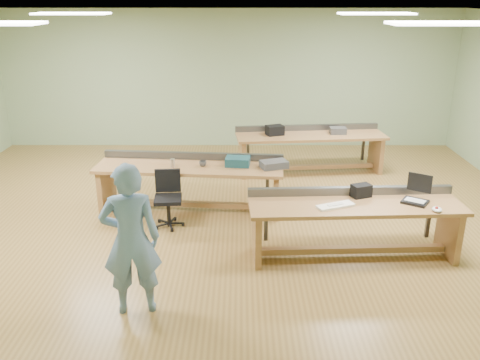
# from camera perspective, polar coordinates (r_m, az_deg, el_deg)

# --- Properties ---
(floor) EXTENTS (10.00, 10.00, 0.00)m
(floor) POSITION_cam_1_polar(r_m,az_deg,el_deg) (7.96, -1.94, -4.11)
(floor) COLOR olive
(floor) RESTS_ON ground
(ceiling) EXTENTS (10.00, 10.00, 0.00)m
(ceiling) POSITION_cam_1_polar(r_m,az_deg,el_deg) (7.26, -2.23, 18.01)
(ceiling) COLOR silver
(ceiling) RESTS_ON wall_back
(wall_back) EXTENTS (10.00, 0.04, 3.00)m
(wall_back) POSITION_cam_1_polar(r_m,az_deg,el_deg) (11.40, -1.34, 11.20)
(wall_back) COLOR gray
(wall_back) RESTS_ON floor
(wall_front) EXTENTS (10.00, 0.04, 3.00)m
(wall_front) POSITION_cam_1_polar(r_m,az_deg,el_deg) (3.71, -4.34, -8.33)
(wall_front) COLOR gray
(wall_front) RESTS_ON floor
(fluor_panels) EXTENTS (6.20, 3.50, 0.03)m
(fluor_panels) POSITION_cam_1_polar(r_m,az_deg,el_deg) (7.27, -2.23, 17.78)
(fluor_panels) COLOR white
(fluor_panels) RESTS_ON ceiling
(workbench_front) EXTENTS (2.77, 0.85, 0.86)m
(workbench_front) POSITION_cam_1_polar(r_m,az_deg,el_deg) (6.76, 12.70, -4.06)
(workbench_front) COLOR #92613D
(workbench_front) RESTS_ON floor
(workbench_mid) EXTENTS (2.98, 1.02, 0.86)m
(workbench_mid) POSITION_cam_1_polar(r_m,az_deg,el_deg) (8.06, -5.61, 0.40)
(workbench_mid) COLOR #92613D
(workbench_mid) RESTS_ON floor
(workbench_back) EXTENTS (2.90, 1.03, 0.86)m
(workbench_back) POSITION_cam_1_polar(r_m,az_deg,el_deg) (9.90, 7.85, 4.04)
(workbench_back) COLOR #92613D
(workbench_back) RESTS_ON floor
(person) EXTENTS (0.68, 0.51, 1.70)m
(person) POSITION_cam_1_polar(r_m,az_deg,el_deg) (5.47, -12.16, -6.59)
(person) COLOR #6887AA
(person) RESTS_ON floor
(laptop_base) EXTENTS (0.39, 0.38, 0.03)m
(laptop_base) POSITION_cam_1_polar(r_m,az_deg,el_deg) (6.88, 19.05, -2.33)
(laptop_base) COLOR black
(laptop_base) RESTS_ON workbench_front
(laptop_screen) EXTENTS (0.26, 0.18, 0.24)m
(laptop_screen) POSITION_cam_1_polar(r_m,az_deg,el_deg) (6.91, 19.53, -0.29)
(laptop_screen) COLOR black
(laptop_screen) RESTS_ON laptop_base
(keyboard) EXTENTS (0.51, 0.34, 0.03)m
(keyboard) POSITION_cam_1_polar(r_m,az_deg,el_deg) (6.51, 10.68, -2.85)
(keyboard) COLOR white
(keyboard) RESTS_ON workbench_front
(trackball_mouse) EXTENTS (0.16, 0.17, 0.06)m
(trackball_mouse) POSITION_cam_1_polar(r_m,az_deg,el_deg) (6.70, 21.25, -3.10)
(trackball_mouse) COLOR white
(trackball_mouse) RESTS_ON workbench_front
(camera_bag) EXTENTS (0.29, 0.24, 0.17)m
(camera_bag) POSITION_cam_1_polar(r_m,az_deg,el_deg) (6.87, 13.45, -1.17)
(camera_bag) COLOR black
(camera_bag) RESTS_ON workbench_front
(task_chair) EXTENTS (0.49, 0.49, 0.84)m
(task_chair) POSITION_cam_1_polar(r_m,az_deg,el_deg) (7.63, -8.03, -2.91)
(task_chair) COLOR black
(task_chair) RESTS_ON floor
(parts_bin_teal) EXTENTS (0.40, 0.32, 0.13)m
(parts_bin_teal) POSITION_cam_1_polar(r_m,az_deg,el_deg) (7.92, -0.26, 2.10)
(parts_bin_teal) COLOR #143A43
(parts_bin_teal) RESTS_ON workbench_mid
(parts_bin_grey) EXTENTS (0.46, 0.37, 0.11)m
(parts_bin_grey) POSITION_cam_1_polar(r_m,az_deg,el_deg) (7.83, 3.83, 1.77)
(parts_bin_grey) COLOR #37383A
(parts_bin_grey) RESTS_ON workbench_mid
(mug) EXTENTS (0.13, 0.13, 0.09)m
(mug) POSITION_cam_1_polar(r_m,az_deg,el_deg) (7.91, -4.20, 1.86)
(mug) COLOR #37383A
(mug) RESTS_ON workbench_mid
(drinks_can) EXTENTS (0.08, 0.08, 0.13)m
(drinks_can) POSITION_cam_1_polar(r_m,az_deg,el_deg) (7.91, -7.58, 1.90)
(drinks_can) COLOR #BABABE
(drinks_can) RESTS_ON workbench_mid
(storage_box_back) EXTENTS (0.38, 0.32, 0.18)m
(storage_box_back) POSITION_cam_1_polar(r_m,az_deg,el_deg) (9.70, 3.92, 5.60)
(storage_box_back) COLOR black
(storage_box_back) RESTS_ON workbench_back
(tray_back) EXTENTS (0.31, 0.23, 0.12)m
(tray_back) POSITION_cam_1_polar(r_m,az_deg,el_deg) (9.95, 10.93, 5.47)
(tray_back) COLOR #37383A
(tray_back) RESTS_ON workbench_back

